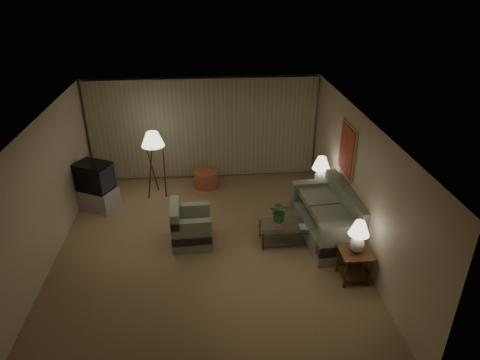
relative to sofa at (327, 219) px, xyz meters
name	(u,v)px	position (x,y,z in m)	size (l,w,h in m)	color
ground	(208,249)	(-2.50, -0.22, -0.44)	(7.00, 7.00, 0.00)	#A3835A
room_shell	(205,142)	(-2.48, 1.29, 1.31)	(6.04, 7.02, 2.72)	beige
sofa	(327,219)	(0.00, 0.00, 0.00)	(2.15, 1.33, 0.88)	gray
armchair	(191,227)	(-2.81, 0.07, -0.09)	(0.91, 0.87, 0.71)	gray
side_table_near	(355,260)	(0.15, -1.35, -0.03)	(0.56, 0.56, 0.60)	#3B1F10
side_table_far	(319,193)	(0.15, 1.25, -0.05)	(0.45, 0.38, 0.60)	#3B1F10
table_lamp_near	(359,234)	(0.15, -1.35, 0.53)	(0.37, 0.37, 0.64)	white
table_lamp_far	(321,169)	(0.15, 1.25, 0.58)	(0.41, 0.41, 0.71)	white
coffee_table	(286,231)	(-0.87, -0.10, -0.16)	(1.16, 0.63, 0.41)	silver
tv_cabinet	(98,198)	(-5.05, 1.68, -0.19)	(1.05, 0.90, 0.50)	#B3B3B6
crt_tv	(94,176)	(-5.05, 1.68, 0.39)	(0.93, 0.84, 0.66)	black
floor_lamp	(155,163)	(-3.70, 2.19, 0.44)	(0.54, 0.54, 1.68)	#3B1F10
ottoman	(206,179)	(-2.48, 2.57, -0.23)	(0.64, 0.64, 0.43)	#B05D3B
vase	(279,222)	(-1.02, -0.10, 0.05)	(0.15, 0.15, 0.16)	white
flowers	(280,209)	(-1.02, -0.10, 0.36)	(0.42, 0.36, 0.46)	#357534
book	(299,227)	(-0.62, -0.20, -0.02)	(0.16, 0.22, 0.02)	olive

